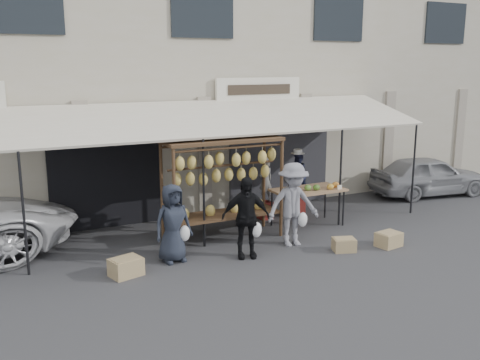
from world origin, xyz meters
The scene contains 16 objects.
ground_plane centered at (0.00, 0.00, 0.00)m, with size 90.00×90.00×0.00m, color #2D2D30.
shophouse centered at (0.00, 6.50, 3.65)m, with size 24.00×6.15×7.30m.
awning centered at (0.01, 2.28, 2.57)m, with size 10.00×2.35×2.92m.
banana_rack centered at (-0.43, 1.40, 1.56)m, with size 2.60×0.90×2.24m.
produce_table centered at (1.78, 1.38, 0.87)m, with size 1.70×0.90×1.04m.
vendor_left centered at (1.16, 2.39, 0.97)m, with size 0.39×0.26×1.07m, color slate.
vendor_right centered at (2.04, 2.32, 1.05)m, with size 0.57×0.44×1.16m, color #1D213C.
customer_left centered at (-1.88, 0.62, 0.77)m, with size 0.76×0.49×1.55m, color #202531.
customer_mid centered at (-0.51, 0.20, 0.82)m, with size 0.97×0.40×1.65m, color black.
customer_right centered at (0.71, 0.39, 0.89)m, with size 1.15×0.66×1.79m, color gray.
stool_left centered at (1.16, 2.39, 0.22)m, with size 0.31×0.31×0.44m, color maroon.
stool_right centered at (2.04, 2.32, 0.23)m, with size 0.33×0.33×0.47m, color maroon.
crate_near_a centered at (1.47, -0.40, 0.13)m, with size 0.45×0.34×0.27m, color tan.
crate_near_b centered at (2.50, -0.59, 0.15)m, with size 0.51×0.38×0.30m, color tan.
crate_far centered at (-2.91, 0.31, 0.17)m, with size 0.55×0.42×0.33m, color tan.
sedan centered at (6.66, 2.41, 0.59)m, with size 1.39×3.45×1.18m, color gray.
Camera 1 is at (-5.14, -8.84, 3.80)m, focal length 40.00 mm.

